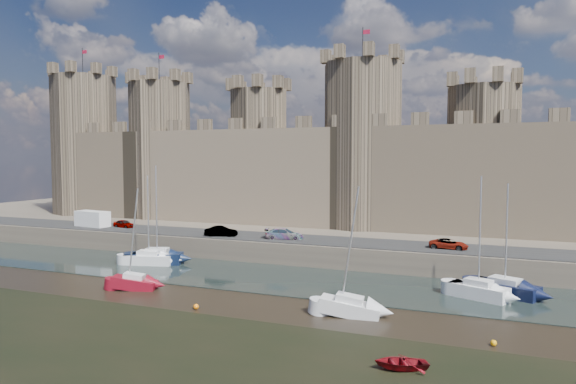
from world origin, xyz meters
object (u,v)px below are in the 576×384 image
van (92,219)px  sailboat_4 (134,282)px  car_1 (221,231)px  car_3 (449,244)px  sailboat_1 (157,257)px  sailboat_2 (478,290)px  car_0 (124,224)px  car_2 (284,234)px  sailboat_0 (149,258)px  sailboat_3 (505,287)px  sailboat_5 (350,306)px

van → sailboat_4: (21.62, -18.30, -2.92)m
car_1 → car_3: car_1 is taller
sailboat_1 → sailboat_4: size_ratio=1.19×
van → sailboat_1: (16.70, -7.95, -2.76)m
van → sailboat_2: sailboat_2 is taller
car_0 → sailboat_1: size_ratio=0.30×
car_2 → van: size_ratio=0.89×
car_1 → van: bearing=72.7°
car_2 → sailboat_4: bearing=142.9°
sailboat_0 → sailboat_3: sailboat_0 is taller
sailboat_0 → sailboat_4: 11.13m
car_1 → car_2: (8.13, 0.91, 0.01)m
car_3 → sailboat_2: bearing=-159.1°
sailboat_5 → sailboat_3: bearing=36.7°
car_3 → sailboat_4: size_ratio=0.43×
van → sailboat_3: (53.86, -7.98, -2.86)m
car_2 → sailboat_3: 25.69m
car_0 → car_3: car_0 is taller
sailboat_1 → sailboat_4: (4.92, -10.35, -0.16)m
car_0 → sailboat_5: bearing=-106.2°
car_2 → sailboat_1: size_ratio=0.40×
sailboat_5 → sailboat_0: bearing=153.0°
car_3 → van: 48.41m
sailboat_2 → car_3: bearing=130.6°
sailboat_2 → sailboat_3: bearing=64.6°
sailboat_0 → sailboat_4: bearing=-74.5°
car_0 → sailboat_4: (16.84, -19.21, -2.37)m
car_2 → van: (-29.47, 0.26, 0.47)m
sailboat_3 → sailboat_2: bearing=-113.0°
car_0 → sailboat_2: bearing=-91.8°
car_0 → car_1: car_1 is taller
sailboat_1 → sailboat_3: 37.16m
car_3 → van: size_ratio=0.78×
car_0 → sailboat_1: 15.01m
sailboat_1 → car_3: bearing=-4.0°
car_2 → car_3: size_ratio=1.14×
car_1 → sailboat_0: (-5.27, -7.48, -2.36)m
car_2 → car_0: bearing=73.7°
car_2 → sailboat_2: size_ratio=0.43×
car_0 → car_3: size_ratio=0.84×
car_3 → sailboat_1: sailboat_1 is taller
sailboat_2 → sailboat_4: 31.20m
sailboat_1 → car_1: bearing=37.4°
car_1 → sailboat_4: size_ratio=0.42×
car_1 → van: 21.38m
car_2 → sailboat_4: (-7.85, -18.04, -2.46)m
sailboat_2 → sailboat_3: sailboat_2 is taller
sailboat_3 → car_0: bearing=-165.4°
van → sailboat_1: sailboat_1 is taller
car_3 → sailboat_1: bearing=107.0°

